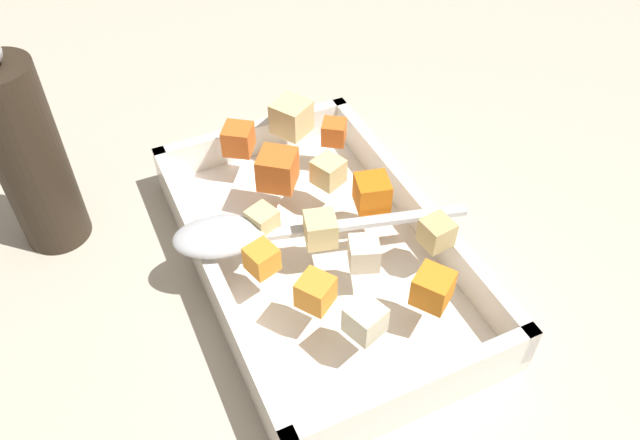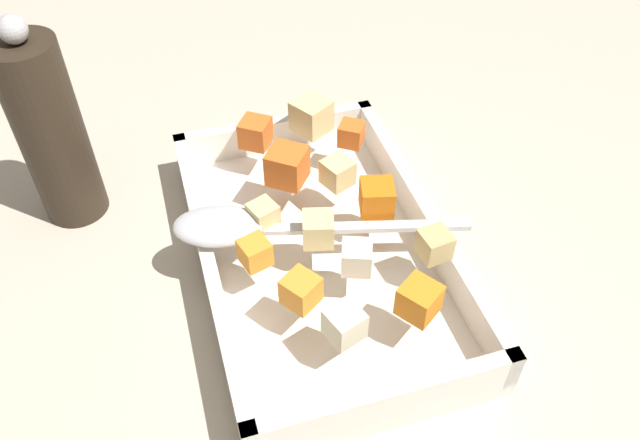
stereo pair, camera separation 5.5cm
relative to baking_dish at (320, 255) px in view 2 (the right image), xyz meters
The scene contains 18 objects.
ground_plane 0.02m from the baking_dish, ahead, with size 4.00×4.00×0.00m, color #BCB29E.
baking_dish is the anchor object (origin of this frame).
carrot_chunk_center 0.13m from the baking_dish, 148.60° to the left, with size 0.02×0.02×0.02m, color orange.
carrot_chunk_corner_nw 0.14m from the baking_dish, 168.42° to the right, with size 0.03×0.03×0.03m, color orange.
carrot_chunk_corner_sw 0.08m from the baking_dish, 70.71° to the right, with size 0.02×0.02×0.02m, color orange.
carrot_chunk_rim_edge 0.09m from the baking_dish, behind, with size 0.03×0.03×0.03m, color orange.
carrot_chunk_mid_right 0.09m from the baking_dish, 27.41° to the right, with size 0.03×0.03×0.03m, color orange.
carrot_chunk_near_left 0.13m from the baking_dish, 23.33° to the left, with size 0.03×0.03×0.03m, color orange.
carrot_chunk_heap_top 0.07m from the baking_dish, 97.86° to the left, with size 0.03×0.03×0.03m, color orange.
potato_chunk_corner_se 0.11m from the baking_dish, 55.21° to the left, with size 0.02×0.02×0.02m, color tan.
potato_chunk_mid_left 0.15m from the baking_dish, 166.72° to the left, with size 0.03×0.03×0.03m, color #E0CC89.
potato_chunk_under_handle 0.12m from the baking_dish, ahead, with size 0.03×0.03×0.03m, color beige.
potato_chunk_near_right 0.08m from the baking_dish, 147.89° to the left, with size 0.03×0.03×0.03m, color #E0CC89.
potato_chunk_heap_side 0.05m from the baking_dish, 30.37° to the right, with size 0.03×0.03×0.03m, color #E0CC89.
potato_chunk_far_right 0.07m from the baking_dish, 112.99° to the right, with size 0.02×0.02×0.02m, color #E0CC89.
parsnip_chunk_front_center 0.07m from the baking_dish, 16.53° to the left, with size 0.02×0.02×0.02m, color silver.
serving_spoon 0.09m from the baking_dish, 101.71° to the right, with size 0.09×0.26×0.02m.
pepper_mill 0.27m from the baking_dish, 124.51° to the right, with size 0.06×0.06×0.21m.
Camera 2 is at (0.36, -0.11, 0.45)m, focal length 35.92 mm.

